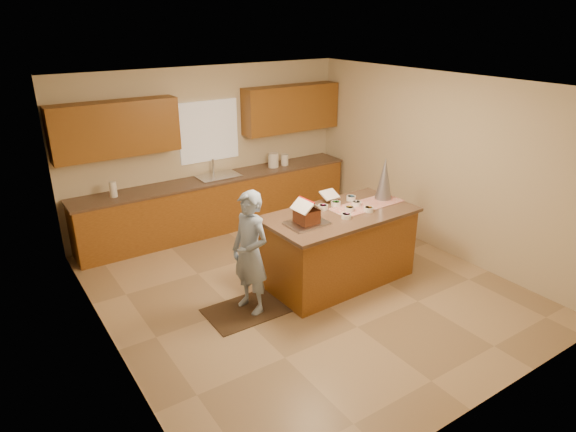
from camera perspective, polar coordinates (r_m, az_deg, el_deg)
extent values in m
plane|color=tan|center=(6.89, 1.63, -8.07)|extent=(5.50, 5.50, 0.00)
plane|color=silver|center=(6.01, 1.92, 14.78)|extent=(5.50, 5.50, 0.00)
plane|color=beige|center=(8.62, -8.99, 7.62)|extent=(5.50, 5.50, 0.00)
plane|color=beige|center=(4.57, 22.31, -7.24)|extent=(5.50, 5.50, 0.00)
plane|color=beige|center=(5.38, -20.54, -2.55)|extent=(5.50, 5.50, 0.00)
plane|color=beige|center=(7.98, 16.64, 5.79)|extent=(5.50, 5.50, 0.00)
plane|color=gray|center=(4.72, -17.69, -7.03)|extent=(0.00, 2.50, 2.50)
cube|color=white|center=(8.52, -9.02, 9.53)|extent=(1.05, 0.03, 1.00)
cube|color=#91571E|center=(8.63, -7.78, 1.36)|extent=(4.80, 0.60, 0.88)
cube|color=brown|center=(8.48, -7.94, 4.27)|extent=(4.85, 0.63, 0.04)
cube|color=brown|center=(7.82, -19.08, 9.36)|extent=(1.85, 0.35, 0.80)
cube|color=brown|center=(9.09, 0.35, 12.18)|extent=(1.85, 0.35, 0.80)
cube|color=silver|center=(8.48, -7.93, 4.20)|extent=(0.70, 0.45, 0.12)
cylinder|color=silver|center=(8.59, -8.53, 5.58)|extent=(0.03, 0.03, 0.28)
cube|color=#91571E|center=(6.88, 5.78, -3.70)|extent=(2.01, 1.05, 0.97)
cube|color=brown|center=(6.68, 5.95, 0.20)|extent=(2.10, 1.14, 0.04)
cube|color=#9E190B|center=(6.98, 9.01, 1.27)|extent=(1.11, 0.43, 0.01)
cube|color=silver|center=(6.26, 2.12, -0.84)|extent=(0.52, 0.39, 0.03)
cube|color=white|center=(7.03, 4.76, 2.44)|extent=(0.25, 0.20, 0.10)
cone|color=#ACACB8|center=(7.17, 10.93, 4.22)|extent=(0.25, 0.25, 0.60)
cube|color=black|center=(6.42, -4.52, -10.60)|extent=(1.05, 0.69, 0.01)
imported|color=#8CA5C7|center=(6.05, -4.33, -4.21)|extent=(0.48, 0.63, 1.55)
cylinder|color=white|center=(8.93, -1.78, 6.25)|extent=(0.16, 0.16, 0.22)
cylinder|color=white|center=(8.94, -1.66, 6.39)|extent=(0.18, 0.18, 0.25)
cylinder|color=white|center=(9.07, -0.40, 6.44)|extent=(0.14, 0.14, 0.20)
cylinder|color=white|center=(7.88, -19.32, 2.89)|extent=(0.11, 0.11, 0.23)
cube|color=brown|center=(6.23, 2.14, 0.02)|extent=(0.25, 0.27, 0.18)
cube|color=white|center=(6.13, 1.63, 1.16)|extent=(0.17, 0.31, 0.14)
cube|color=white|center=(6.21, 2.67, 1.43)|extent=(0.17, 0.31, 0.14)
cylinder|color=red|center=(6.15, 2.16, 1.84)|extent=(0.03, 0.31, 0.02)
cylinder|color=#D02476|center=(6.76, 4.02, 1.01)|extent=(0.13, 0.13, 0.06)
cylinder|color=white|center=(6.93, 7.81, 1.42)|extent=(0.13, 0.13, 0.06)
cylinder|color=green|center=(6.90, 5.47, 1.41)|extent=(0.13, 0.13, 0.06)
cylinder|color=orange|center=(6.75, 9.19, 0.77)|extent=(0.13, 0.13, 0.06)
cylinder|color=yellow|center=(6.73, 7.04, 0.80)|extent=(0.13, 0.13, 0.06)
cylinder|color=#FE78DB|center=(6.49, 6.66, 0.00)|extent=(0.13, 0.13, 0.06)
cylinder|color=#782E8C|center=(6.71, 2.30, 0.89)|extent=(0.13, 0.13, 0.06)
cylinder|color=#3175BB|center=(7.13, 7.20, 2.04)|extent=(0.13, 0.13, 0.06)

